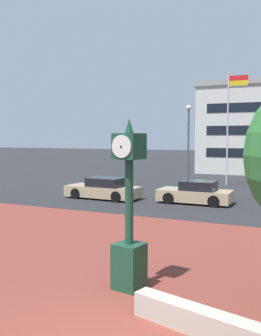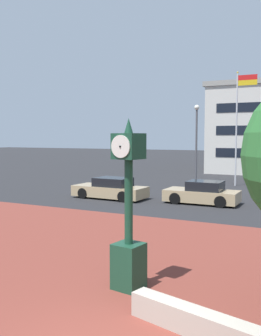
% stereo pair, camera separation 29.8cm
% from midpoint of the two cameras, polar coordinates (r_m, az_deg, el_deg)
% --- Properties ---
extents(plaza_brick_paving, '(44.00, 14.92, 0.01)m').
position_cam_midpoint_polar(plaza_brick_paving, '(10.16, 6.30, -16.98)').
color(plaza_brick_paving, brown).
rests_on(plaza_brick_paving, ground).
extents(planter_wall, '(3.20, 1.21, 0.50)m').
position_cam_midpoint_polar(planter_wall, '(7.90, 10.06, -21.66)').
color(planter_wall, '#ADA393').
rests_on(planter_wall, ground).
extents(street_clock, '(0.76, 0.76, 4.18)m').
position_cam_midpoint_polar(street_clock, '(9.52, -1.10, -7.94)').
color(street_clock, '#19422D').
rests_on(street_clock, ground).
extents(car_street_mid, '(4.09, 1.91, 1.28)m').
position_cam_midpoint_polar(car_street_mid, '(22.12, 9.18, -3.68)').
color(car_street_mid, tan).
rests_on(car_street_mid, ground).
extents(car_street_far, '(4.58, 2.01, 1.28)m').
position_cam_midpoint_polar(car_street_far, '(23.56, -4.34, -3.13)').
color(car_street_far, tan).
rests_on(car_street_far, ground).
extents(flagpole_primary, '(1.51, 0.14, 8.61)m').
position_cam_midpoint_polar(flagpole_primary, '(30.60, 14.07, 6.74)').
color(flagpole_primary, silver).
rests_on(flagpole_primary, ground).
extents(street_lamp_post, '(0.36, 0.36, 5.99)m').
position_cam_midpoint_polar(street_lamp_post, '(27.99, 8.21, 4.51)').
color(street_lamp_post, '#4C4C51').
rests_on(street_lamp_post, ground).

